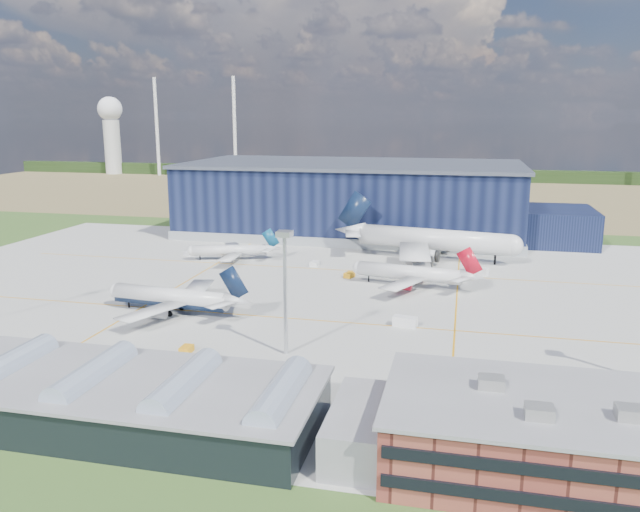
{
  "coord_description": "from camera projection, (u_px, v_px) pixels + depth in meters",
  "views": [
    {
      "loc": [
        40.55,
        -133.62,
        42.73
      ],
      "look_at": [
        7.2,
        9.71,
        9.67
      ],
      "focal_mm": 35.0,
      "sensor_mm": 36.0,
      "label": 1
    }
  ],
  "objects": [
    {
      "name": "ground",
      "position": [
        281.0,
        304.0,
        145.31
      ],
      "size": [
        600.0,
        600.0,
        0.0
      ],
      "primitive_type": "plane",
      "color": "#33541F",
      "rests_on": "ground"
    },
    {
      "name": "apron",
      "position": [
        292.0,
        292.0,
        154.81
      ],
      "size": [
        220.0,
        160.0,
        0.08
      ],
      "color": "#A8A8A3",
      "rests_on": "ground"
    },
    {
      "name": "farmland",
      "position": [
        391.0,
        193.0,
        354.37
      ],
      "size": [
        600.0,
        220.0,
        0.01
      ],
      "primitive_type": "cube",
      "color": "#927D4E",
      "rests_on": "ground"
    },
    {
      "name": "treeline",
      "position": [
        405.0,
        174.0,
        429.52
      ],
      "size": [
        600.0,
        8.0,
        8.0
      ],
      "primitive_type": "cube",
      "color": "black",
      "rests_on": "ground"
    },
    {
      "name": "horizon_dressing",
      "position": [
        146.0,
        128.0,
        459.87
      ],
      "size": [
        440.2,
        18.0,
        70.0
      ],
      "color": "silver",
      "rests_on": "ground"
    },
    {
      "name": "hangar",
      "position": [
        360.0,
        202.0,
        232.23
      ],
      "size": [
        145.0,
        62.0,
        26.1
      ],
      "color": "black",
      "rests_on": "ground"
    },
    {
      "name": "ops_building",
      "position": [
        575.0,
        438.0,
        75.08
      ],
      "size": [
        46.0,
        23.0,
        10.9
      ],
      "color": "maroon",
      "rests_on": "ground"
    },
    {
      "name": "glass_concourse",
      "position": [
        116.0,
        396.0,
        88.91
      ],
      "size": [
        78.0,
        23.0,
        8.6
      ],
      "color": "black",
      "rests_on": "ground"
    },
    {
      "name": "light_mast_center",
      "position": [
        285.0,
        273.0,
        111.21
      ],
      "size": [
        2.6,
        2.6,
        23.0
      ],
      "color": "silver",
      "rests_on": "ground"
    },
    {
      "name": "airliner_navy",
      "position": [
        170.0,
        288.0,
        137.44
      ],
      "size": [
        38.88,
        38.19,
        11.6
      ],
      "primitive_type": null,
      "rotation": [
        0.0,
        0.0,
        3.04
      ],
      "color": "silver",
      "rests_on": "ground"
    },
    {
      "name": "airliner_red",
      "position": [
        409.0,
        265.0,
        158.86
      ],
      "size": [
        39.9,
        39.29,
        11.25
      ],
      "primitive_type": null,
      "rotation": [
        0.0,
        0.0,
        2.96
      ],
      "color": "silver",
      "rests_on": "ground"
    },
    {
      "name": "airliner_widebody",
      "position": [
        434.0,
        228.0,
        188.37
      ],
      "size": [
        68.04,
        67.01,
        19.15
      ],
      "primitive_type": null,
      "rotation": [
        0.0,
        0.0,
        -0.18
      ],
      "color": "silver",
      "rests_on": "ground"
    },
    {
      "name": "airliner_regional",
      "position": [
        229.0,
        245.0,
        188.51
      ],
      "size": [
        35.32,
        34.9,
        9.33
      ],
      "primitive_type": null,
      "rotation": [
        0.0,
        0.0,
        3.43
      ],
      "color": "silver",
      "rests_on": "ground"
    },
    {
      "name": "gse_tug_b",
      "position": [
        187.0,
        349.0,
        115.1
      ],
      "size": [
        2.05,
        2.99,
        1.27
      ],
      "primitive_type": "cube",
      "rotation": [
        0.0,
        0.0,
        0.03
      ],
      "color": "orange",
      "rests_on": "ground"
    },
    {
      "name": "gse_van_a",
      "position": [
        405.0,
        322.0,
        129.34
      ],
      "size": [
        5.23,
        2.94,
        2.16
      ],
      "primitive_type": "cube",
      "rotation": [
        0.0,
        0.0,
        1.4
      ],
      "color": "silver",
      "rests_on": "ground"
    },
    {
      "name": "gse_cart_a",
      "position": [
        315.0,
        264.0,
        181.7
      ],
      "size": [
        2.55,
        3.52,
        1.43
      ],
      "primitive_type": "cube",
      "rotation": [
        0.0,
        0.0,
        -0.11
      ],
      "color": "silver",
      "rests_on": "ground"
    },
    {
      "name": "gse_van_b",
      "position": [
        480.0,
        271.0,
        171.54
      ],
      "size": [
        5.02,
        3.89,
        2.09
      ],
      "primitive_type": "cube",
      "rotation": [
        0.0,
        0.0,
        1.12
      ],
      "color": "silver",
      "rests_on": "ground"
    },
    {
      "name": "gse_tug_c",
      "position": [
        349.0,
        275.0,
        168.79
      ],
      "size": [
        2.9,
        3.73,
        1.44
      ],
      "primitive_type": "cube",
      "rotation": [
        0.0,
        0.0,
        -0.29
      ],
      "color": "orange",
      "rests_on": "ground"
    },
    {
      "name": "gse_cart_b",
      "position": [
        188.0,
        254.0,
        195.25
      ],
      "size": [
        3.53,
        3.25,
        1.27
      ],
      "primitive_type": "cube",
      "rotation": [
        0.0,
        0.0,
        0.99
      ],
      "color": "silver",
      "rests_on": "ground"
    },
    {
      "name": "car_b",
      "position": [
        174.0,
        374.0,
        104.41
      ],
      "size": [
        3.35,
        2.21,
        1.04
      ],
      "primitive_type": "imported",
      "rotation": [
        0.0,
        0.0,
        1.19
      ],
      "color": "#99999E",
      "rests_on": "ground"
    }
  ]
}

